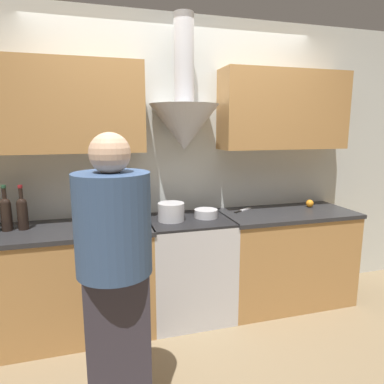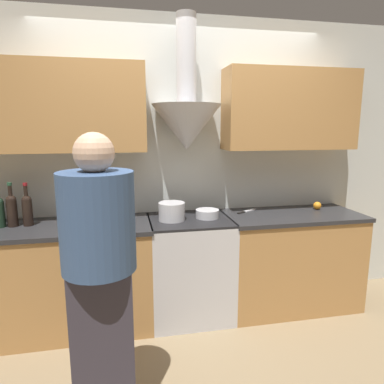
% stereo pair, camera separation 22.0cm
% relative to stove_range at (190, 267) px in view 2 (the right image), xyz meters
% --- Properties ---
extents(ground_plane, '(12.00, 12.00, 0.00)m').
position_rel_stove_range_xyz_m(ground_plane, '(0.00, -0.33, -0.44)').
color(ground_plane, '#847051').
extents(wall_back, '(8.40, 0.59, 2.60)m').
position_rel_stove_range_xyz_m(wall_back, '(-0.04, 0.26, 1.03)').
color(wall_back, silver).
rests_on(wall_back, ground_plane).
extents(counter_left, '(1.45, 0.62, 0.88)m').
position_rel_stove_range_xyz_m(counter_left, '(-1.06, -0.00, -0.00)').
color(counter_left, '#B27F47').
rests_on(counter_left, ground_plane).
extents(counter_right, '(1.22, 0.62, 0.88)m').
position_rel_stove_range_xyz_m(counter_right, '(0.95, -0.00, -0.00)').
color(counter_right, '#B27F47').
rests_on(counter_right, ground_plane).
extents(stove_range, '(0.69, 0.60, 0.88)m').
position_rel_stove_range_xyz_m(stove_range, '(0.00, 0.00, 0.00)').
color(stove_range, silver).
rests_on(stove_range, ground_plane).
extents(wine_bottle_2, '(0.07, 0.07, 0.34)m').
position_rel_stove_range_xyz_m(wine_bottle_2, '(-1.49, 0.04, 0.57)').
color(wine_bottle_2, black).
rests_on(wine_bottle_2, counter_left).
extents(wine_bottle_3, '(0.08, 0.08, 0.35)m').
position_rel_stove_range_xyz_m(wine_bottle_3, '(-1.40, 0.05, 0.58)').
color(wine_bottle_3, black).
rests_on(wine_bottle_3, counter_left).
extents(wine_bottle_4, '(0.08, 0.08, 0.34)m').
position_rel_stove_range_xyz_m(wine_bottle_4, '(-1.29, 0.05, 0.57)').
color(wine_bottle_4, black).
rests_on(wine_bottle_4, counter_left).
extents(stock_pot, '(0.22, 0.22, 0.15)m').
position_rel_stove_range_xyz_m(stock_pot, '(-0.16, -0.01, 0.51)').
color(stock_pot, silver).
rests_on(stock_pot, stove_range).
extents(mixing_bowl, '(0.20, 0.20, 0.07)m').
position_rel_stove_range_xyz_m(mixing_bowl, '(0.16, 0.00, 0.47)').
color(mixing_bowl, silver).
rests_on(mixing_bowl, stove_range).
extents(orange_fruit, '(0.07, 0.07, 0.07)m').
position_rel_stove_range_xyz_m(orange_fruit, '(1.25, 0.09, 0.47)').
color(orange_fruit, orange).
rests_on(orange_fruit, counter_right).
extents(chefs_knife, '(0.22, 0.16, 0.01)m').
position_rel_stove_range_xyz_m(chefs_knife, '(0.56, 0.14, 0.44)').
color(chefs_knife, silver).
rests_on(chefs_knife, counter_right).
extents(person_foreground_left, '(0.38, 0.38, 1.62)m').
position_rel_stove_range_xyz_m(person_foreground_left, '(-0.68, -1.03, 0.44)').
color(person_foreground_left, '#38333D').
rests_on(person_foreground_left, ground_plane).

